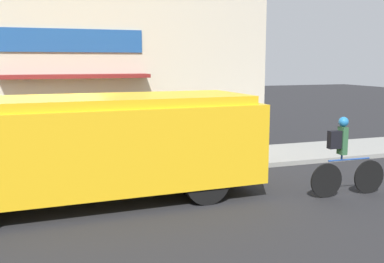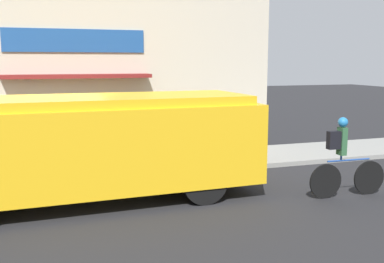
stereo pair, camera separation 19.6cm
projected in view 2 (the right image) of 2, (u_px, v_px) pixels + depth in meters
The scene contains 5 objects.
ground_plane at pixel (49, 186), 9.97m from camera, with size 70.00×70.00×0.00m, color #232326.
sidewalk at pixel (49, 172), 11.03m from camera, with size 28.00×2.29×0.12m.
storefront at pixel (44, 65), 12.04m from camera, with size 13.36×0.83×5.32m.
school_bus at pixel (105, 145), 8.85m from camera, with size 6.82×2.68×2.08m.
cyclist at pixel (344, 160), 9.08m from camera, with size 1.74×0.20×1.64m.
Camera 2 is at (-0.01, -10.17, 2.75)m, focal length 42.00 mm.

